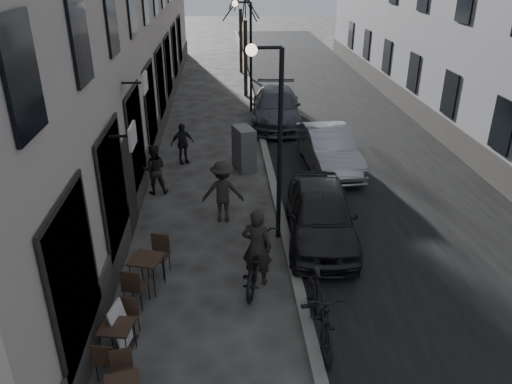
{
  "coord_description": "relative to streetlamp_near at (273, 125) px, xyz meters",
  "views": [
    {
      "loc": [
        -1.41,
        -5.61,
        6.91
      ],
      "look_at": [
        -0.66,
        5.08,
        1.8
      ],
      "focal_mm": 35.0,
      "sensor_mm": 36.0,
      "label": 1
    }
  ],
  "objects": [
    {
      "name": "moped",
      "position": [
        0.52,
        -4.0,
        -2.47
      ],
      "size": [
        0.7,
        2.32,
        1.39
      ],
      "primitive_type": "imported",
      "rotation": [
        0.0,
        0.0,
        0.02
      ],
      "color": "black",
      "rests_on": "ground"
    },
    {
      "name": "bistro_set_c",
      "position": [
        -3.02,
        -2.1,
        -2.66
      ],
      "size": [
        0.92,
        1.7,
        0.97
      ],
      "rotation": [
        0.0,
        0.0,
        -0.3
      ],
      "color": "#2E2114",
      "rests_on": "ground"
    },
    {
      "name": "streetlamp_near",
      "position": [
        0.0,
        0.0,
        0.0
      ],
      "size": [
        0.9,
        0.28,
        5.09
      ],
      "color": "black",
      "rests_on": "ground"
    },
    {
      "name": "pedestrian_near",
      "position": [
        -3.43,
        3.02,
        -2.35
      ],
      "size": [
        0.86,
        0.71,
        1.62
      ],
      "primitive_type": "imported",
      "rotation": [
        0.0,
        0.0,
        3.27
      ],
      "color": "black",
      "rests_on": "ground"
    },
    {
      "name": "streetlamp_far",
      "position": [
        0.0,
        12.0,
        0.0
      ],
      "size": [
        0.9,
        0.28,
        5.09
      ],
      "color": "black",
      "rests_on": "ground"
    },
    {
      "name": "sign_board",
      "position": [
        -3.28,
        -3.94,
        -2.77
      ],
      "size": [
        0.44,
        0.6,
        0.95
      ],
      "rotation": [
        0.0,
        0.0,
        -0.23
      ],
      "color": "black",
      "rests_on": "ground"
    },
    {
      "name": "road",
      "position": [
        4.02,
        10.0,
        -3.16
      ],
      "size": [
        7.3,
        60.0,
        0.0
      ],
      "primitive_type": "cube",
      "color": "black",
      "rests_on": "ground"
    },
    {
      "name": "car_mid",
      "position": [
        2.47,
        4.71,
        -2.44
      ],
      "size": [
        1.78,
        4.46,
        1.44
      ],
      "primitive_type": "imported",
      "rotation": [
        0.0,
        0.0,
        0.06
      ],
      "color": "#93959B",
      "rests_on": "ground"
    },
    {
      "name": "kerb",
      "position": [
        0.37,
        10.0,
        -3.1
      ],
      "size": [
        0.25,
        60.0,
        0.12
      ],
      "primitive_type": "cube",
      "color": "gray",
      "rests_on": "ground"
    },
    {
      "name": "bicycle",
      "position": [
        -0.55,
        -2.02,
        -2.58
      ],
      "size": [
        1.31,
        2.32,
        1.16
      ],
      "primitive_type": "imported",
      "rotation": [
        0.0,
        0.0,
        2.88
      ],
      "color": "black",
      "rests_on": "ground"
    },
    {
      "name": "tree_near",
      "position": [
        0.07,
        15.0,
        1.5
      ],
      "size": [
        2.4,
        2.4,
        5.7
      ],
      "color": "black",
      "rests_on": "ground"
    },
    {
      "name": "bistro_set_b",
      "position": [
        -3.31,
        -4.19,
        -2.73
      ],
      "size": [
        0.66,
        1.45,
        0.83
      ],
      "rotation": [
        0.0,
        0.0,
        -0.17
      ],
      "color": "#2E2114",
      "rests_on": "ground"
    },
    {
      "name": "pedestrian_far",
      "position": [
        -2.71,
        5.52,
        -2.41
      ],
      "size": [
        0.95,
        0.73,
        1.5
      ],
      "primitive_type": "imported",
      "rotation": [
        0.0,
        0.0,
        0.48
      ],
      "color": "black",
      "rests_on": "ground"
    },
    {
      "name": "cyclist_rider",
      "position": [
        -0.55,
        -2.02,
        -2.21
      ],
      "size": [
        0.78,
        0.62,
        1.89
      ],
      "primitive_type": "imported",
      "rotation": [
        0.0,
        0.0,
        2.88
      ],
      "color": "black",
      "rests_on": "ground"
    },
    {
      "name": "car_near",
      "position": [
        1.27,
        -0.17,
        -2.42
      ],
      "size": [
        2.19,
        4.52,
        1.49
      ],
      "primitive_type": "imported",
      "rotation": [
        0.0,
        0.0,
        -0.1
      ],
      "color": "black",
      "rests_on": "ground"
    },
    {
      "name": "utility_cabinet",
      "position": [
        -0.51,
        4.8,
        -2.39
      ],
      "size": [
        0.85,
        1.14,
        1.53
      ],
      "primitive_type": "cube",
      "rotation": [
        0.0,
        0.0,
        0.31
      ],
      "color": "slate",
      "rests_on": "ground"
    },
    {
      "name": "car_far",
      "position": [
        1.17,
        9.99,
        -2.41
      ],
      "size": [
        2.58,
        5.36,
        1.51
      ],
      "primitive_type": "imported",
      "rotation": [
        0.0,
        0.0,
        -0.09
      ],
      "color": "#3E414A",
      "rests_on": "ground"
    },
    {
      "name": "pedestrian_mid",
      "position": [
        -1.29,
        1.06,
        -2.26
      ],
      "size": [
        1.19,
        0.7,
        1.81
      ],
      "primitive_type": "imported",
      "rotation": [
        0.0,
        0.0,
        3.11
      ],
      "color": "#282623",
      "rests_on": "ground"
    }
  ]
}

